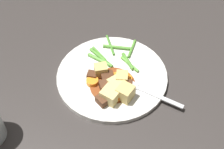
{
  "coord_description": "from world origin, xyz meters",
  "views": [
    {
      "loc": [
        0.5,
        -0.02,
        0.59
      ],
      "look_at": [
        0.0,
        0.0,
        0.01
      ],
      "focal_mm": 50.01,
      "sensor_mm": 36.0,
      "label": 1
    }
  ],
  "objects_px": {
    "potato_chunk_2": "(117,85)",
    "potato_chunk_4": "(125,93)",
    "meat_chunk_4": "(126,87)",
    "carrot_slice_4": "(122,76)",
    "potato_chunk_1": "(101,71)",
    "meat_chunk_2": "(92,76)",
    "carrot_slice_3": "(127,79)",
    "potato_chunk_0": "(122,79)",
    "meat_chunk_1": "(106,86)",
    "potato_chunk_3": "(110,95)",
    "dinner_plate": "(112,76)",
    "meat_chunk_3": "(104,99)",
    "carrot_slice_1": "(117,96)",
    "meat_chunk_0": "(108,78)",
    "fork": "(146,91)",
    "carrot_slice_0": "(116,78)",
    "carrot_slice_2": "(92,82)"
  },
  "relations": [
    {
      "from": "potato_chunk_2",
      "to": "potato_chunk_4",
      "type": "height_order",
      "value": "potato_chunk_4"
    },
    {
      "from": "meat_chunk_4",
      "to": "carrot_slice_4",
      "type": "bearing_deg",
      "value": -170.98
    },
    {
      "from": "potato_chunk_1",
      "to": "meat_chunk_2",
      "type": "distance_m",
      "value": 0.02
    },
    {
      "from": "carrot_slice_3",
      "to": "potato_chunk_2",
      "type": "height_order",
      "value": "potato_chunk_2"
    },
    {
      "from": "potato_chunk_0",
      "to": "potato_chunk_2",
      "type": "height_order",
      "value": "potato_chunk_0"
    },
    {
      "from": "carrot_slice_4",
      "to": "meat_chunk_1",
      "type": "distance_m",
      "value": 0.05
    },
    {
      "from": "potato_chunk_3",
      "to": "carrot_slice_4",
      "type": "bearing_deg",
      "value": 154.3
    },
    {
      "from": "dinner_plate",
      "to": "potato_chunk_0",
      "type": "bearing_deg",
      "value": 37.59
    },
    {
      "from": "potato_chunk_0",
      "to": "meat_chunk_3",
      "type": "distance_m",
      "value": 0.07
    },
    {
      "from": "carrot_slice_1",
      "to": "potato_chunk_3",
      "type": "distance_m",
      "value": 0.02
    },
    {
      "from": "carrot_slice_3",
      "to": "potato_chunk_4",
      "type": "height_order",
      "value": "potato_chunk_4"
    },
    {
      "from": "meat_chunk_1",
      "to": "meat_chunk_3",
      "type": "height_order",
      "value": "meat_chunk_1"
    },
    {
      "from": "potato_chunk_4",
      "to": "meat_chunk_0",
      "type": "height_order",
      "value": "potato_chunk_4"
    },
    {
      "from": "potato_chunk_1",
      "to": "fork",
      "type": "bearing_deg",
      "value": 62.85
    },
    {
      "from": "potato_chunk_1",
      "to": "meat_chunk_4",
      "type": "xyz_separation_m",
      "value": [
        0.05,
        0.06,
        -0.0
      ]
    },
    {
      "from": "dinner_plate",
      "to": "potato_chunk_4",
      "type": "xyz_separation_m",
      "value": [
        0.07,
        0.03,
        0.02
      ]
    },
    {
      "from": "dinner_plate",
      "to": "carrot_slice_0",
      "type": "height_order",
      "value": "carrot_slice_0"
    },
    {
      "from": "dinner_plate",
      "to": "carrot_slice_4",
      "type": "xyz_separation_m",
      "value": [
        0.01,
        0.02,
        0.01
      ]
    },
    {
      "from": "potato_chunk_2",
      "to": "meat_chunk_2",
      "type": "bearing_deg",
      "value": -123.05
    },
    {
      "from": "potato_chunk_4",
      "to": "fork",
      "type": "relative_size",
      "value": 0.22
    },
    {
      "from": "carrot_slice_2",
      "to": "carrot_slice_3",
      "type": "bearing_deg",
      "value": 93.55
    },
    {
      "from": "potato_chunk_2",
      "to": "meat_chunk_1",
      "type": "distance_m",
      "value": 0.03
    },
    {
      "from": "carrot_slice_1",
      "to": "potato_chunk_4",
      "type": "relative_size",
      "value": 0.69
    },
    {
      "from": "carrot_slice_3",
      "to": "potato_chunk_4",
      "type": "distance_m",
      "value": 0.05
    },
    {
      "from": "carrot_slice_3",
      "to": "carrot_slice_4",
      "type": "height_order",
      "value": "carrot_slice_4"
    },
    {
      "from": "potato_chunk_2",
      "to": "meat_chunk_2",
      "type": "distance_m",
      "value": 0.07
    },
    {
      "from": "carrot_slice_4",
      "to": "potato_chunk_3",
      "type": "relative_size",
      "value": 0.9
    },
    {
      "from": "potato_chunk_4",
      "to": "carrot_slice_3",
      "type": "bearing_deg",
      "value": 170.42
    },
    {
      "from": "carrot_slice_0",
      "to": "potato_chunk_3",
      "type": "xyz_separation_m",
      "value": [
        0.06,
        -0.01,
        0.01
      ]
    },
    {
      "from": "potato_chunk_4",
      "to": "meat_chunk_3",
      "type": "bearing_deg",
      "value": -78.29
    },
    {
      "from": "potato_chunk_0",
      "to": "potato_chunk_3",
      "type": "relative_size",
      "value": 0.86
    },
    {
      "from": "meat_chunk_0",
      "to": "meat_chunk_1",
      "type": "height_order",
      "value": "meat_chunk_1"
    },
    {
      "from": "potato_chunk_0",
      "to": "potato_chunk_4",
      "type": "xyz_separation_m",
      "value": [
        0.04,
        0.0,
        0.0
      ]
    },
    {
      "from": "potato_chunk_3",
      "to": "meat_chunk_0",
      "type": "bearing_deg",
      "value": -175.35
    },
    {
      "from": "dinner_plate",
      "to": "potato_chunk_1",
      "type": "xyz_separation_m",
      "value": [
        0.0,
        -0.03,
        0.02
      ]
    },
    {
      "from": "potato_chunk_4",
      "to": "fork",
      "type": "xyz_separation_m",
      "value": [
        -0.01,
        0.05,
        -0.02
      ]
    },
    {
      "from": "meat_chunk_3",
      "to": "meat_chunk_4",
      "type": "relative_size",
      "value": 1.15
    },
    {
      "from": "meat_chunk_0",
      "to": "carrot_slice_1",
      "type": "bearing_deg",
      "value": 20.46
    },
    {
      "from": "meat_chunk_1",
      "to": "fork",
      "type": "bearing_deg",
      "value": 83.65
    },
    {
      "from": "carrot_slice_1",
      "to": "potato_chunk_1",
      "type": "relative_size",
      "value": 0.76
    },
    {
      "from": "potato_chunk_1",
      "to": "meat_chunk_1",
      "type": "xyz_separation_m",
      "value": [
        0.04,
        0.01,
        -0.0
      ]
    },
    {
      "from": "carrot_slice_2",
      "to": "meat_chunk_4",
      "type": "xyz_separation_m",
      "value": [
        0.03,
        0.08,
        0.01
      ]
    },
    {
      "from": "carrot_slice_2",
      "to": "dinner_plate",
      "type": "bearing_deg",
      "value": 118.03
    },
    {
      "from": "meat_chunk_3",
      "to": "meat_chunk_4",
      "type": "xyz_separation_m",
      "value": [
        -0.03,
        0.05,
        0.0
      ]
    },
    {
      "from": "potato_chunk_3",
      "to": "meat_chunk_0",
      "type": "xyz_separation_m",
      "value": [
        -0.06,
        -0.0,
        -0.01
      ]
    },
    {
      "from": "meat_chunk_4",
      "to": "fork",
      "type": "bearing_deg",
      "value": 84.58
    },
    {
      "from": "carrot_slice_4",
      "to": "potato_chunk_0",
      "type": "xyz_separation_m",
      "value": [
        0.02,
        -0.0,
        0.01
      ]
    },
    {
      "from": "carrot_slice_0",
      "to": "potato_chunk_4",
      "type": "relative_size",
      "value": 0.83
    },
    {
      "from": "carrot_slice_3",
      "to": "potato_chunk_3",
      "type": "distance_m",
      "value": 0.07
    },
    {
      "from": "carrot_slice_3",
      "to": "potato_chunk_0",
      "type": "bearing_deg",
      "value": -57.6
    }
  ]
}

